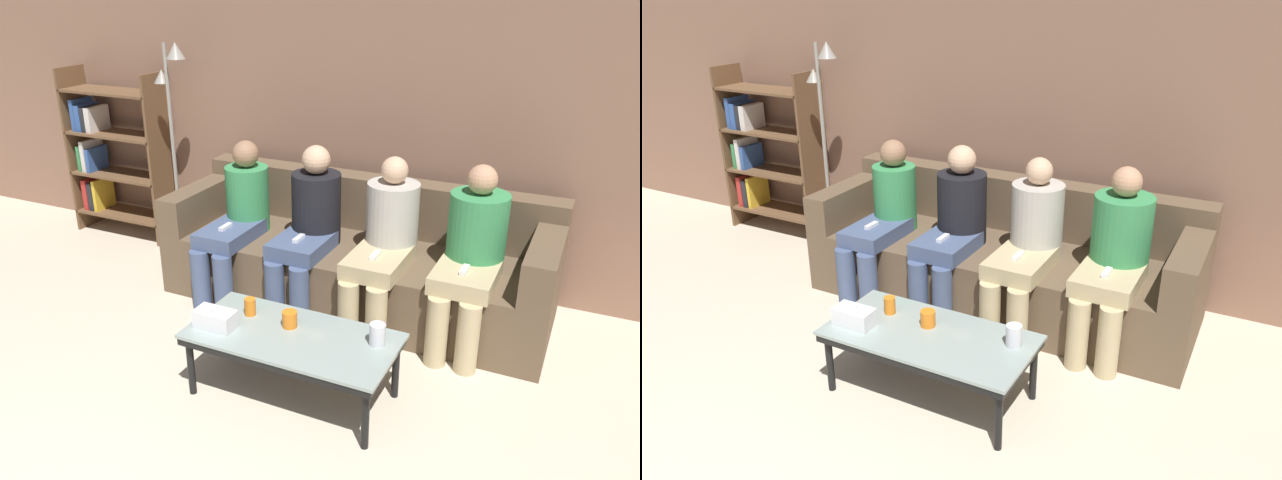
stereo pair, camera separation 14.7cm
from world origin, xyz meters
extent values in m
cube|color=#8C6651|center=(0.00, 3.77, 1.30)|extent=(12.00, 0.06, 2.60)
cube|color=brown|center=(0.00, 3.19, 0.22)|extent=(2.62, 0.90, 0.44)
cube|color=brown|center=(0.00, 3.54, 0.63)|extent=(2.62, 0.20, 0.38)
cube|color=brown|center=(-1.22, 3.19, 0.57)|extent=(0.18, 0.90, 0.27)
cube|color=brown|center=(1.22, 3.19, 0.57)|extent=(0.18, 0.90, 0.27)
cube|color=#8C9E99|center=(0.10, 2.07, 0.37)|extent=(1.11, 0.55, 0.02)
cube|color=black|center=(0.10, 2.07, 0.34)|extent=(1.09, 0.54, 0.04)
cylinder|color=black|center=(-0.40, 1.85, 0.16)|extent=(0.04, 0.04, 0.32)
cylinder|color=black|center=(0.61, 1.85, 0.16)|extent=(0.04, 0.04, 0.32)
cylinder|color=black|center=(-0.40, 2.29, 0.16)|extent=(0.04, 0.04, 0.32)
cylinder|color=black|center=(0.61, 2.29, 0.16)|extent=(0.04, 0.04, 0.32)
cylinder|color=silver|center=(0.54, 2.17, 0.44)|extent=(0.08, 0.08, 0.12)
cylinder|color=orange|center=(-0.21, 2.16, 0.43)|extent=(0.06, 0.06, 0.10)
cylinder|color=orange|center=(0.05, 2.14, 0.43)|extent=(0.08, 0.08, 0.09)
cube|color=white|center=(-0.30, 1.96, 0.43)|extent=(0.22, 0.12, 0.10)
sphere|color=white|center=(-0.30, 1.96, 0.49)|extent=(0.04, 0.04, 0.04)
cube|color=brown|center=(-2.77, 3.54, 0.71)|extent=(0.02, 0.32, 1.42)
cube|color=brown|center=(-1.88, 3.54, 0.71)|extent=(0.02, 0.32, 1.42)
cube|color=brown|center=(-2.33, 3.54, 0.18)|extent=(0.89, 0.32, 0.02)
cube|color=red|center=(-2.69, 3.54, 0.32)|extent=(0.05, 0.24, 0.27)
cube|color=#232328|center=(-2.63, 3.54, 0.31)|extent=(0.05, 0.24, 0.25)
cube|color=gold|center=(-2.58, 3.54, 0.33)|extent=(0.03, 0.24, 0.28)
cube|color=brown|center=(-2.33, 3.54, 0.53)|extent=(0.89, 0.32, 0.02)
cube|color=#38844C|center=(-2.69, 3.54, 0.65)|extent=(0.04, 0.24, 0.22)
cube|color=silver|center=(-2.65, 3.54, 0.68)|extent=(0.04, 0.24, 0.27)
cube|color=#33569E|center=(-2.60, 3.54, 0.64)|extent=(0.03, 0.24, 0.20)
cube|color=brown|center=(-2.33, 3.54, 0.89)|extent=(0.89, 0.32, 0.02)
cube|color=#33569E|center=(-2.69, 3.54, 1.03)|extent=(0.04, 0.24, 0.26)
cube|color=#33569E|center=(-2.64, 3.54, 1.01)|extent=(0.05, 0.24, 0.22)
cube|color=#232328|center=(-2.58, 3.54, 1.00)|extent=(0.04, 0.24, 0.21)
cube|color=silver|center=(-2.53, 3.54, 1.00)|extent=(0.05, 0.24, 0.21)
cube|color=brown|center=(-2.33, 3.54, 1.25)|extent=(0.89, 0.32, 0.02)
cylinder|color=gray|center=(-1.63, 3.39, 0.01)|extent=(0.26, 0.26, 0.02)
cylinder|color=gray|center=(-1.63, 3.39, 0.84)|extent=(0.03, 0.03, 1.67)
cone|color=gray|center=(-1.53, 3.39, 1.62)|extent=(0.14, 0.14, 0.12)
cone|color=gray|center=(-1.71, 3.43, 1.42)|extent=(0.12, 0.12, 0.10)
cylinder|color=#47567A|center=(-0.90, 2.65, 0.22)|extent=(0.13, 0.13, 0.44)
cylinder|color=#47567A|center=(-0.72, 2.65, 0.22)|extent=(0.13, 0.13, 0.44)
cube|color=#47567A|center=(-0.81, 2.90, 0.49)|extent=(0.30, 0.49, 0.10)
cylinder|color=#388E51|center=(-0.81, 3.14, 0.67)|extent=(0.30, 0.30, 0.46)
sphere|color=#997051|center=(-0.81, 3.14, 0.99)|extent=(0.19, 0.19, 0.19)
cube|color=white|center=(-0.81, 2.85, 0.55)|extent=(0.04, 0.12, 0.02)
cylinder|color=#47567A|center=(-0.36, 2.70, 0.22)|extent=(0.13, 0.13, 0.44)
cylinder|color=#47567A|center=(-0.18, 2.70, 0.22)|extent=(0.13, 0.13, 0.44)
cube|color=#47567A|center=(-0.27, 2.92, 0.49)|extent=(0.33, 0.44, 0.10)
cylinder|color=black|center=(-0.27, 3.14, 0.68)|extent=(0.33, 0.33, 0.48)
sphere|color=#DBAD89|center=(-0.27, 3.14, 1.01)|extent=(0.19, 0.19, 0.19)
cube|color=white|center=(-0.27, 2.88, 0.55)|extent=(0.04, 0.12, 0.02)
cylinder|color=tan|center=(0.18, 2.65, 0.22)|extent=(0.13, 0.13, 0.44)
cylinder|color=tan|center=(0.36, 2.65, 0.22)|extent=(0.13, 0.13, 0.44)
cube|color=tan|center=(0.27, 2.90, 0.49)|extent=(0.33, 0.49, 0.10)
cylinder|color=#B7B2A8|center=(0.27, 3.14, 0.68)|extent=(0.33, 0.33, 0.49)
sphere|color=#DBAD89|center=(0.27, 3.14, 1.01)|extent=(0.17, 0.17, 0.17)
cube|color=white|center=(0.27, 2.85, 0.55)|extent=(0.04, 0.12, 0.02)
cylinder|color=tan|center=(0.72, 2.69, 0.22)|extent=(0.13, 0.13, 0.44)
cylinder|color=tan|center=(0.90, 2.69, 0.22)|extent=(0.13, 0.13, 0.44)
cube|color=tan|center=(0.81, 2.92, 0.49)|extent=(0.35, 0.45, 0.10)
cylinder|color=#388E51|center=(0.81, 3.14, 0.69)|extent=(0.35, 0.35, 0.50)
sphere|color=tan|center=(0.81, 3.14, 1.02)|extent=(0.18, 0.18, 0.18)
cube|color=white|center=(0.81, 2.87, 0.55)|extent=(0.04, 0.12, 0.02)
camera|label=1|loc=(1.44, -0.42, 2.12)|focal=35.00mm
camera|label=2|loc=(1.58, -0.35, 2.12)|focal=35.00mm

